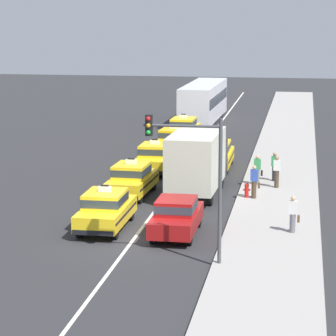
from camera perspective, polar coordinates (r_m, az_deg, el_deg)
ground_plane at (r=33.63m, az=-2.48°, el=-5.08°), size 160.00×160.00×0.00m
lane_stripe_left_right at (r=52.86m, az=2.00°, el=0.91°), size 0.14×80.00×0.01m
sidewalk_curb at (r=47.51m, az=7.92°, el=-0.27°), size 4.00×90.00×0.15m
taxi_left_nearest at (r=35.24m, az=-4.36°, el=-2.86°), size 1.83×4.56×1.96m
taxi_left_second at (r=41.28m, az=-2.53°, el=-0.76°), size 1.97×4.62×1.96m
taxi_left_third at (r=47.19m, az=-0.90°, el=0.75°), size 1.87×4.58×1.96m
taxi_left_fourth at (r=53.16m, az=0.44°, el=1.93°), size 2.11×4.67×1.96m
taxi_left_fifth at (r=58.27m, az=1.09°, el=2.74°), size 1.91×4.60×1.96m
bus_left_sixth at (r=67.75m, az=2.49°, el=4.72°), size 2.78×11.26×3.22m
sedan_right_nearest at (r=34.20m, az=0.59°, el=-3.32°), size 1.76×4.30×1.58m
box_truck_right_second at (r=41.57m, az=2.12°, el=0.59°), size 2.46×7.02×3.27m
taxi_right_third at (r=48.26m, az=3.35°, el=0.97°), size 1.85×4.57×1.96m
pedestrian_near_crosswalk at (r=43.47m, az=6.24°, el=-0.13°), size 0.47×0.24×1.59m
pedestrian_mid_block at (r=42.86m, az=7.58°, el=-0.25°), size 0.36×0.24×1.67m
pedestrian_by_storefront at (r=40.35m, az=6.02°, el=-0.96°), size 0.47×0.24×1.64m
pedestrian_trailing at (r=34.46m, az=8.69°, el=-3.21°), size 0.47×0.24×1.55m
pedestrian_far_corner at (r=44.51m, az=7.42°, el=0.10°), size 0.36×0.24×1.55m
fire_hydrant at (r=40.56m, az=5.49°, el=-1.50°), size 0.36×0.22×0.73m
traffic_light_pole at (r=29.52m, az=1.80°, el=0.28°), size 2.87×0.33×5.58m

